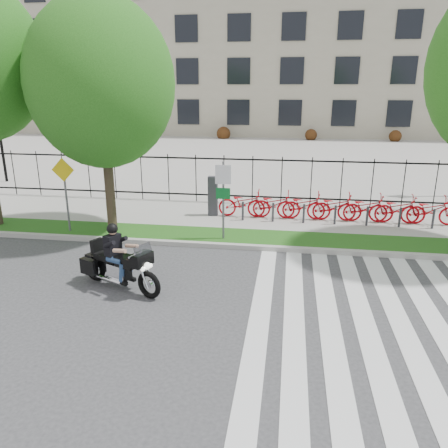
# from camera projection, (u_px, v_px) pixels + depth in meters

# --- Properties ---
(ground) EXTENTS (120.00, 120.00, 0.00)m
(ground) POSITION_uv_depth(u_px,v_px,m) (163.00, 309.00, 9.95)
(ground) COLOR #353537
(ground) RESTS_ON ground
(curb) EXTENTS (60.00, 0.20, 0.15)m
(curb) POSITION_uv_depth(u_px,v_px,m) (200.00, 245.00, 13.80)
(curb) COLOR #A4A29A
(curb) RESTS_ON ground
(grass_verge) EXTENTS (60.00, 1.50, 0.15)m
(grass_verge) POSITION_uv_depth(u_px,v_px,m) (205.00, 236.00, 14.60)
(grass_verge) COLOR #185014
(grass_verge) RESTS_ON ground
(sidewalk) EXTENTS (60.00, 3.50, 0.15)m
(sidewalk) POSITION_uv_depth(u_px,v_px,m) (217.00, 215.00, 16.96)
(sidewalk) COLOR #9F9C95
(sidewalk) RESTS_ON ground
(plaza) EXTENTS (80.00, 34.00, 0.10)m
(plaza) POSITION_uv_depth(u_px,v_px,m) (255.00, 152.00, 33.52)
(plaza) COLOR #9F9C95
(plaza) RESTS_ON ground
(crosswalk_stripes) EXTENTS (5.70, 8.00, 0.01)m
(crosswalk_stripes) POSITION_uv_depth(u_px,v_px,m) (383.00, 325.00, 9.26)
(crosswalk_stripes) COLOR silver
(crosswalk_stripes) RESTS_ON ground
(iron_fence) EXTENTS (30.00, 0.06, 2.00)m
(iron_fence) POSITION_uv_depth(u_px,v_px,m) (224.00, 179.00, 18.29)
(iron_fence) COLOR black
(iron_fence) RESTS_ON sidewalk
(office_building) EXTENTS (60.00, 21.90, 20.15)m
(office_building) POSITION_uv_depth(u_px,v_px,m) (271.00, 40.00, 49.34)
(office_building) COLOR #A19A82
(office_building) RESTS_ON ground
(street_tree_1) EXTENTS (4.60, 4.60, 7.45)m
(street_tree_1) POSITION_uv_depth(u_px,v_px,m) (101.00, 83.00, 13.61)
(street_tree_1) COLOR #34281C
(street_tree_1) RESTS_ON grass_verge
(bike_share_station) EXTENTS (8.96, 0.88, 1.50)m
(bike_share_station) POSITION_uv_depth(u_px,v_px,m) (333.00, 207.00, 15.92)
(bike_share_station) COLOR #2D2D33
(bike_share_station) RESTS_ON sidewalk
(sign_pole_regulatory) EXTENTS (0.50, 0.09, 2.50)m
(sign_pole_regulatory) POSITION_uv_depth(u_px,v_px,m) (223.00, 191.00, 13.66)
(sign_pole_regulatory) COLOR #59595B
(sign_pole_regulatory) RESTS_ON grass_verge
(sign_pole_warning) EXTENTS (0.78, 0.09, 2.49)m
(sign_pole_warning) POSITION_uv_depth(u_px,v_px,m) (65.00, 185.00, 14.42)
(sign_pole_warning) COLOR #59595B
(sign_pole_warning) RESTS_ON grass_verge
(motorcycle_rider) EXTENTS (2.43, 1.42, 2.02)m
(motorcycle_rider) POSITION_uv_depth(u_px,v_px,m) (119.00, 263.00, 10.78)
(motorcycle_rider) COLOR black
(motorcycle_rider) RESTS_ON ground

